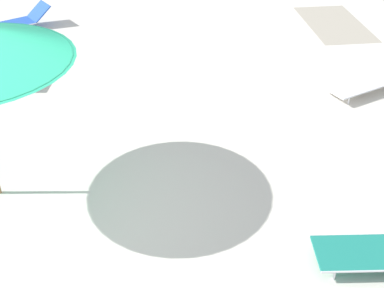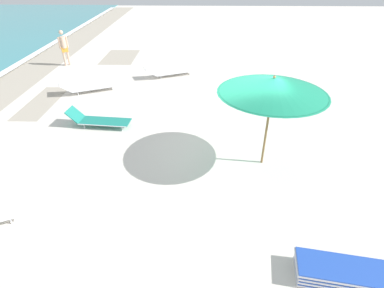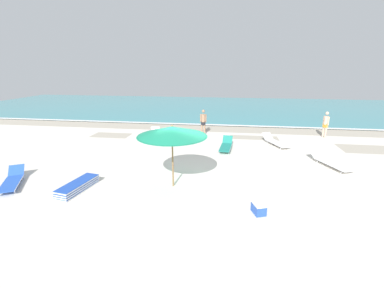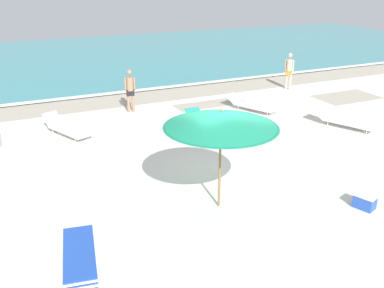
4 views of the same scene
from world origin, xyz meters
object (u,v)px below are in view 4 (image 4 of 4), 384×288
object	(u,v)px
cooler_box	(365,201)
sun_lounger_beside_umbrella	(251,105)
sun_lounger_under_umbrella	(66,128)
sun_lounger_near_water_right	(344,121)
beachgoer_wading_adult	(289,69)
beachgoer_shoreline_child	(130,88)
lounger_stack	(80,259)
sun_lounger_near_water_left	(201,124)
beach_umbrella	(221,120)

from	to	relation	value
cooler_box	sun_lounger_beside_umbrella	bearing A→B (deg)	-32.48
sun_lounger_under_umbrella	sun_lounger_beside_umbrella	bearing A→B (deg)	-25.87
sun_lounger_beside_umbrella	sun_lounger_near_water_right	bearing A→B (deg)	-82.39
sun_lounger_beside_umbrella	beachgoer_wading_adult	world-z (taller)	beachgoer_wading_adult
beachgoer_shoreline_child	lounger_stack	bearing A→B (deg)	-110.30
beachgoer_shoreline_child	sun_lounger_near_water_left	bearing A→B (deg)	-59.70
beachgoer_wading_adult	cooler_box	size ratio (longest dim) A/B	2.99
beachgoer_shoreline_child	cooler_box	xyz separation A→B (m)	(2.83, -9.90, -0.81)
beach_umbrella	beachgoer_shoreline_child	xyz separation A→B (m)	(0.35, 8.32, -1.25)
sun_lounger_beside_umbrella	sun_lounger_near_water_left	size ratio (longest dim) A/B	1.09
beachgoer_shoreline_child	cooler_box	size ratio (longest dim) A/B	2.99
lounger_stack	beachgoer_wading_adult	bearing A→B (deg)	47.95
beachgoer_shoreline_child	beachgoer_wading_adult	bearing A→B (deg)	5.28
sun_lounger_near_water_left	sun_lounger_near_water_right	world-z (taller)	sun_lounger_near_water_left
sun_lounger_under_umbrella	cooler_box	world-z (taller)	sun_lounger_under_umbrella
beach_umbrella	sun_lounger_beside_umbrella	world-z (taller)	beach_umbrella
sun_lounger_under_umbrella	sun_lounger_near_water_left	distance (m)	4.83
lounger_stack	sun_lounger_near_water_right	bearing A→B (deg)	30.82
sun_lounger_beside_umbrella	cooler_box	world-z (taller)	sun_lounger_beside_umbrella
beach_umbrella	sun_lounger_near_water_right	xyz separation A→B (m)	(6.99, 3.20, -2.04)
lounger_stack	cooler_box	world-z (taller)	cooler_box
beach_umbrella	sun_lounger_under_umbrella	world-z (taller)	beach_umbrella
sun_lounger_near_water_left	beachgoer_wading_adult	world-z (taller)	beachgoer_wading_adult
lounger_stack	sun_lounger_beside_umbrella	size ratio (longest dim) A/B	0.84
sun_lounger_near_water_left	beachgoer_shoreline_child	world-z (taller)	beachgoer_shoreline_child
sun_lounger_near_water_left	beachgoer_wading_adult	distance (m)	7.46
beachgoer_wading_adult	beachgoer_shoreline_child	xyz separation A→B (m)	(-8.17, -0.36, 0.00)
sun_lounger_beside_umbrella	sun_lounger_near_water_left	distance (m)	3.23
sun_lounger_near_water_left	sun_lounger_near_water_right	xyz separation A→B (m)	(4.98, -1.93, -0.01)
lounger_stack	beachgoer_shoreline_child	xyz separation A→B (m)	(3.92, 9.23, 0.84)
sun_lounger_under_umbrella	sun_lounger_near_water_right	world-z (taller)	sun_lounger_under_umbrella
cooler_box	beachgoer_shoreline_child	bearing A→B (deg)	-3.89
lounger_stack	sun_lounger_near_water_right	distance (m)	11.34
sun_lounger_near_water_left	beachgoer_shoreline_child	xyz separation A→B (m)	(-1.66, 3.18, 0.78)
lounger_stack	sun_lounger_under_umbrella	bearing A→B (deg)	91.87
cooler_box	beachgoer_wading_adult	bearing A→B (deg)	-47.36
beach_umbrella	sun_lounger_near_water_left	size ratio (longest dim) A/B	1.27
sun_lounger_near_water_right	sun_lounger_near_water_left	bearing A→B (deg)	134.69
sun_lounger_under_umbrella	beach_umbrella	bearing A→B (deg)	-92.81
lounger_stack	sun_lounger_under_umbrella	size ratio (longest dim) A/B	0.86
lounger_stack	beachgoer_wading_adult	world-z (taller)	beachgoer_wading_adult
sun_lounger_beside_umbrella	sun_lounger_near_water_right	size ratio (longest dim) A/B	0.97
beach_umbrella	lounger_stack	bearing A→B (deg)	-165.67
beachgoer_shoreline_child	cooler_box	bearing A→B (deg)	-71.30
sun_lounger_under_umbrella	sun_lounger_beside_umbrella	xyz separation A→B (m)	(7.52, -0.31, -0.01)
beach_umbrella	sun_lounger_near_water_right	world-z (taller)	beach_umbrella
sun_lounger_under_umbrella	cooler_box	distance (m)	10.10
sun_lounger_beside_umbrella	beachgoer_shoreline_child	size ratio (longest dim) A/B	1.31
sun_lounger_near_water_left	cooler_box	world-z (taller)	sun_lounger_near_water_left
lounger_stack	beachgoer_shoreline_child	bearing A→B (deg)	76.51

